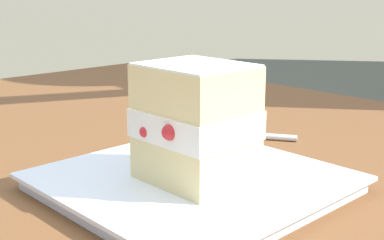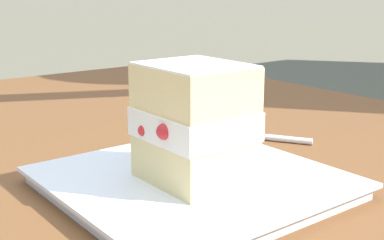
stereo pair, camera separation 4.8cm
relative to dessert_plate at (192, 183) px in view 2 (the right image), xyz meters
The scene contains 3 objects.
dessert_plate is the anchor object (origin of this frame).
cake_slice 0.06m from the dessert_plate, 26.55° to the right, with size 0.09×0.09×0.11m.
dessert_fork 0.19m from the dessert_plate, 125.59° to the left, with size 0.15×0.10×0.01m.
Camera 2 is at (0.31, -0.28, 0.89)m, focal length 49.63 mm.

